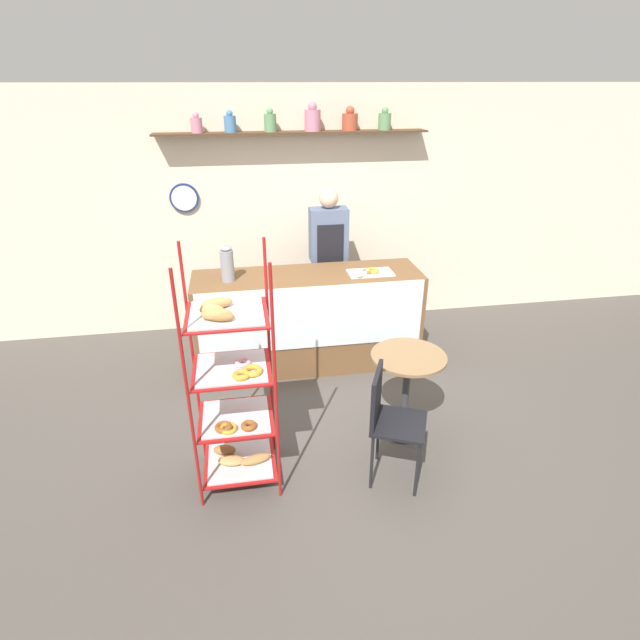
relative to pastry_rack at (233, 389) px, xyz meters
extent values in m
plane|color=#4C4742|center=(0.76, 0.47, -0.79)|extent=(14.00, 14.00, 0.00)
cube|color=beige|center=(0.76, 2.69, 0.56)|extent=(10.00, 0.06, 2.70)
cube|color=#4C331E|center=(0.76, 2.54, 1.44)|extent=(2.87, 0.24, 0.02)
cylinder|color=#CC7F99|center=(-0.22, 2.54, 1.52)|extent=(0.12, 0.12, 0.14)
sphere|color=#CC7F99|center=(-0.22, 2.54, 1.62)|extent=(0.06, 0.06, 0.06)
cylinder|color=#4C7FB2|center=(0.12, 2.54, 1.53)|extent=(0.12, 0.12, 0.16)
sphere|color=#4C7FB2|center=(0.12, 2.54, 1.63)|extent=(0.07, 0.07, 0.07)
cylinder|color=#669966|center=(0.53, 2.54, 1.54)|extent=(0.12, 0.12, 0.17)
sphere|color=#669966|center=(0.53, 2.54, 1.65)|extent=(0.07, 0.07, 0.07)
cylinder|color=#CC7F99|center=(0.97, 2.54, 1.56)|extent=(0.17, 0.17, 0.21)
sphere|color=#CC7F99|center=(0.97, 2.54, 1.69)|extent=(0.09, 0.09, 0.09)
cylinder|color=#B24C33|center=(1.36, 2.54, 1.54)|extent=(0.17, 0.17, 0.17)
sphere|color=#B24C33|center=(1.36, 2.54, 1.65)|extent=(0.09, 0.09, 0.09)
cylinder|color=#669966|center=(1.74, 2.54, 1.54)|extent=(0.13, 0.13, 0.17)
sphere|color=#669966|center=(1.74, 2.54, 1.64)|extent=(0.07, 0.07, 0.07)
cylinder|color=navy|center=(-0.43, 2.64, 0.78)|extent=(0.31, 0.03, 0.31)
cylinder|color=white|center=(-0.43, 2.62, 0.78)|extent=(0.27, 0.00, 0.27)
cube|color=brown|center=(0.76, 1.60, -0.29)|extent=(2.26, 0.65, 1.00)
cube|color=silver|center=(0.76, 1.27, -0.11)|extent=(2.17, 0.01, 0.64)
cylinder|color=#A51919|center=(-0.27, -0.24, 0.10)|extent=(0.02, 0.02, 1.78)
cylinder|color=#A51919|center=(0.28, -0.24, 0.10)|extent=(0.02, 0.02, 1.78)
cylinder|color=#A51919|center=(-0.27, 0.27, 0.10)|extent=(0.02, 0.02, 1.78)
cylinder|color=#A51919|center=(0.28, 0.27, 0.10)|extent=(0.02, 0.02, 1.78)
cube|color=#A51919|center=(0.01, 0.01, -0.67)|extent=(0.53, 0.50, 0.01)
cube|color=silver|center=(0.01, 0.01, -0.65)|extent=(0.47, 0.44, 0.01)
ellipsoid|color=#B27F47|center=(0.12, -0.03, -0.61)|extent=(0.24, 0.13, 0.07)
ellipsoid|color=tan|center=(-0.05, -0.01, -0.62)|extent=(0.21, 0.13, 0.06)
ellipsoid|color=olive|center=(-0.11, 0.11, -0.61)|extent=(0.19, 0.13, 0.07)
cube|color=#A51919|center=(0.01, 0.01, -0.26)|extent=(0.53, 0.50, 0.01)
cube|color=silver|center=(0.01, 0.01, -0.24)|extent=(0.47, 0.44, 0.01)
torus|color=brown|center=(-0.08, -0.12, -0.22)|extent=(0.12, 0.12, 0.03)
torus|color=brown|center=(0.09, -0.14, -0.22)|extent=(0.11, 0.11, 0.04)
torus|color=gold|center=(-0.05, -0.14, -0.22)|extent=(0.12, 0.12, 0.03)
cube|color=#A51919|center=(0.01, 0.01, 0.15)|extent=(0.53, 0.50, 0.01)
cube|color=silver|center=(0.01, 0.01, 0.17)|extent=(0.47, 0.44, 0.01)
torus|color=#EAB2C1|center=(0.08, 0.03, 0.19)|extent=(0.11, 0.11, 0.03)
torus|color=gold|center=(0.07, -0.13, 0.19)|extent=(0.12, 0.12, 0.04)
torus|color=gold|center=(0.14, -0.09, 0.19)|extent=(0.14, 0.14, 0.04)
cube|color=#A51919|center=(0.01, 0.01, 0.56)|extent=(0.53, 0.50, 0.01)
cube|color=silver|center=(0.01, 0.01, 0.58)|extent=(0.47, 0.44, 0.01)
ellipsoid|color=olive|center=(-0.03, -0.10, 0.61)|extent=(0.20, 0.14, 0.06)
ellipsoid|color=tan|center=(-0.09, -0.01, 0.62)|extent=(0.18, 0.12, 0.07)
ellipsoid|color=#B27F47|center=(-0.05, -0.09, 0.62)|extent=(0.21, 0.13, 0.07)
ellipsoid|color=#B27F47|center=(-0.06, 0.09, 0.62)|extent=(0.23, 0.13, 0.07)
cube|color=#282833|center=(1.07, 2.16, -0.31)|extent=(0.24, 0.19, 0.94)
cube|color=slate|center=(1.07, 2.16, 0.44)|extent=(0.40, 0.22, 0.56)
cube|color=black|center=(1.07, 2.05, 0.34)|extent=(0.28, 0.01, 0.47)
sphere|color=beige|center=(1.07, 2.16, 0.83)|extent=(0.20, 0.20, 0.20)
cylinder|color=#262628|center=(1.38, 0.31, -0.78)|extent=(0.33, 0.33, 0.02)
cylinder|color=#333338|center=(1.38, 0.31, -0.41)|extent=(0.06, 0.06, 0.71)
cylinder|color=olive|center=(1.38, 0.31, -0.05)|extent=(0.60, 0.60, 0.02)
cylinder|color=black|center=(1.24, -0.41, -0.55)|extent=(0.02, 0.02, 0.48)
cylinder|color=black|center=(1.37, -0.11, -0.55)|extent=(0.02, 0.02, 0.48)
cylinder|color=black|center=(0.95, -0.28, -0.55)|extent=(0.02, 0.02, 0.48)
cylinder|color=black|center=(1.08, 0.02, -0.55)|extent=(0.02, 0.02, 0.48)
cube|color=black|center=(1.16, -0.20, -0.29)|extent=(0.50, 0.50, 0.02)
cube|color=black|center=(1.00, -0.13, -0.08)|extent=(0.17, 0.34, 0.40)
cylinder|color=gray|center=(-0.01, 1.56, 0.36)|extent=(0.12, 0.12, 0.30)
ellipsoid|color=gray|center=(-0.01, 1.56, 0.53)|extent=(0.11, 0.11, 0.05)
cube|color=white|center=(1.38, 1.53, 0.22)|extent=(0.44, 0.25, 0.01)
torus|color=silver|center=(1.24, 1.45, 0.24)|extent=(0.13, 0.13, 0.03)
torus|color=gold|center=(1.40, 1.52, 0.24)|extent=(0.13, 0.13, 0.03)
torus|color=brown|center=(1.35, 1.51, 0.24)|extent=(0.11, 0.11, 0.03)
torus|color=silver|center=(1.30, 1.51, 0.24)|extent=(0.11, 0.11, 0.03)
camera|label=1|loc=(0.11, -2.97, 1.94)|focal=28.00mm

